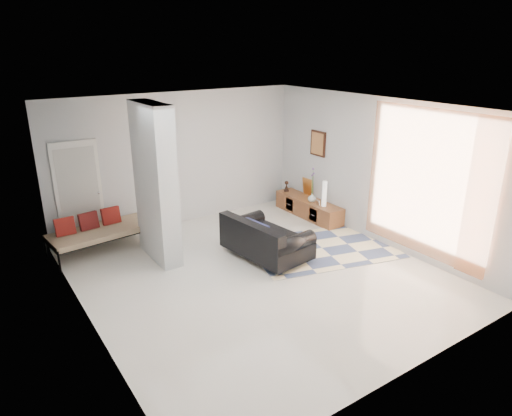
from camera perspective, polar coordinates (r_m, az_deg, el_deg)
floor at (r=7.83m, az=0.38°, el=-8.34°), size 6.00×6.00×0.00m
ceiling at (r=6.96m, az=0.43°, el=12.43°), size 6.00×6.00×0.00m
wall_back at (r=9.80m, az=-9.60°, el=6.00°), size 6.00×0.00×6.00m
wall_front at (r=5.27m, az=19.30°, el=-7.23°), size 6.00×0.00×6.00m
wall_left at (r=6.25m, az=-20.94°, el=-3.12°), size 0.00×6.00×6.00m
wall_right at (r=9.05m, az=14.97°, el=4.45°), size 0.00×6.00×6.00m
partition_column at (r=8.14m, az=-12.46°, el=2.97°), size 0.35×1.20×2.80m
hallway_door at (r=9.24m, az=-21.24°, el=1.60°), size 0.85×0.06×2.04m
curtain at (r=8.30m, az=20.54°, el=2.84°), size 0.00×2.55×2.55m
wall_art at (r=10.13m, az=7.77°, el=7.99°), size 0.04×0.45×0.55m
media_console at (r=10.40m, az=6.57°, el=0.07°), size 0.45×1.88×0.80m
loveseat at (r=8.28m, az=0.99°, el=-4.00°), size 1.14×1.72×0.76m
daybed at (r=9.02m, az=-18.96°, el=-2.66°), size 1.95×0.99×0.77m
area_rug at (r=8.87m, az=8.24°, el=-4.99°), size 3.07×2.42×0.01m
cylinder_lamp at (r=9.87m, az=8.54°, el=1.76°), size 0.10×0.10×0.55m
bronze_figurine at (r=10.83m, az=3.83°, el=2.74°), size 0.13×0.13×0.25m
vase at (r=10.16m, az=7.01°, el=1.31°), size 0.21×0.21×0.19m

